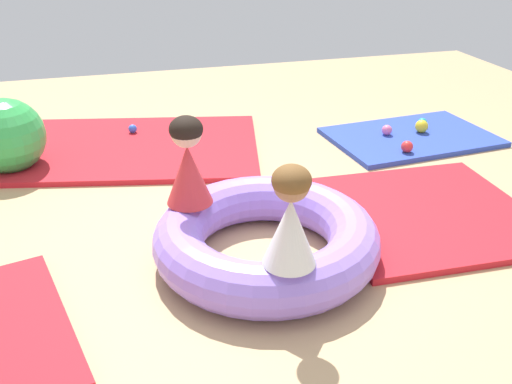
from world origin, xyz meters
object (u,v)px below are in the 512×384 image
at_px(play_ball_yellow, 422,126).
at_px(child_in_white, 290,217).
at_px(inflatable_cushion, 266,238).
at_px(play_ball_red, 407,147).
at_px(exercise_ball_large, 7,136).
at_px(play_ball_teal, 422,123).
at_px(play_ball_blue, 133,129).
at_px(child_in_red, 188,162).
at_px(play_ball_pink, 387,130).

bearing_deg(play_ball_yellow, child_in_white, -133.73).
xyz_separation_m(inflatable_cushion, child_in_white, (-0.02, -0.44, 0.37)).
distance_m(play_ball_red, exercise_ball_large, 2.90).
relative_size(play_ball_red, exercise_ball_large, 0.17).
distance_m(child_in_white, play_ball_teal, 2.73).
relative_size(inflatable_cushion, play_ball_blue, 17.21).
xyz_separation_m(child_in_red, play_ball_yellow, (2.11, 1.16, -0.41)).
relative_size(inflatable_cushion, play_ball_yellow, 11.35).
relative_size(child_in_white, play_ball_teal, 5.98).
bearing_deg(play_ball_red, exercise_ball_large, 169.30).
xyz_separation_m(play_ball_yellow, play_ball_teal, (0.07, 0.11, -0.01)).
distance_m(inflatable_cushion, play_ball_teal, 2.38).
relative_size(child_in_white, play_ball_red, 5.27).
bearing_deg(child_in_white, exercise_ball_large, -150.94).
bearing_deg(play_ball_teal, child_in_white, -133.23).
height_order(inflatable_cushion, exercise_ball_large, exercise_ball_large).
distance_m(inflatable_cushion, play_ball_pink, 2.05).
distance_m(child_in_red, play_ball_yellow, 2.44).
bearing_deg(play_ball_blue, play_ball_red, -26.60).
xyz_separation_m(play_ball_teal, play_ball_red, (-0.40, -0.46, 0.01)).
distance_m(play_ball_teal, play_ball_red, 0.61).
xyz_separation_m(inflatable_cushion, exercise_ball_large, (-1.42, 1.61, 0.13)).
bearing_deg(exercise_ball_large, inflatable_cushion, -48.50).
bearing_deg(inflatable_cushion, play_ball_blue, 104.61).
bearing_deg(exercise_ball_large, play_ball_teal, -1.37).
distance_m(child_in_red, play_ball_blue, 1.85).
bearing_deg(child_in_white, inflatable_cushion, 171.54).
height_order(child_in_white, exercise_ball_large, child_in_white).
bearing_deg(play_ball_yellow, child_in_red, -151.22).
bearing_deg(play_ball_yellow, play_ball_pink, 175.41).
bearing_deg(play_ball_red, child_in_white, -133.89).
xyz_separation_m(child_in_white, play_ball_red, (1.45, 1.51, -0.42)).
relative_size(child_in_white, exercise_ball_large, 0.89).
xyz_separation_m(inflatable_cushion, play_ball_red, (1.43, 1.07, -0.05)).
bearing_deg(play_ball_blue, exercise_ball_large, -153.44).
bearing_deg(child_in_red, play_ball_pink, 0.74).
distance_m(child_in_red, child_in_white, 0.77).
distance_m(play_ball_pink, play_ball_teal, 0.38).
bearing_deg(play_ball_red, play_ball_yellow, 46.99).
bearing_deg(play_ball_pink, inflatable_cushion, -135.18).
relative_size(play_ball_yellow, play_ball_red, 1.17).
bearing_deg(inflatable_cushion, child_in_white, -93.19).
height_order(child_in_red, play_ball_blue, child_in_red).
bearing_deg(child_in_red, play_ball_red, -8.07).
height_order(play_ball_blue, exercise_ball_large, exercise_ball_large).
bearing_deg(play_ball_red, play_ball_teal, 49.07).
height_order(inflatable_cushion, child_in_red, child_in_red).
height_order(inflatable_cushion, play_ball_red, inflatable_cushion).
relative_size(child_in_red, play_ball_blue, 7.01).
bearing_deg(child_in_red, play_ball_yellow, -3.67).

